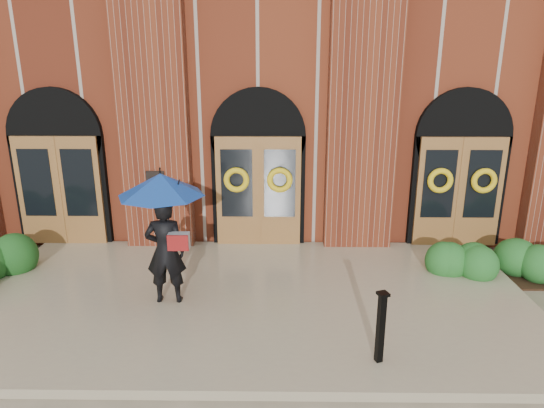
{
  "coord_description": "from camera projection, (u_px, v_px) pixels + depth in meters",
  "views": [
    {
      "loc": [
        0.44,
        -7.8,
        4.33
      ],
      "look_at": [
        0.33,
        1.0,
        1.63
      ],
      "focal_mm": 32.0,
      "sensor_mm": 36.0,
      "label": 1
    }
  ],
  "objects": [
    {
      "name": "ground",
      "position": [
        253.0,
        307.0,
        8.74
      ],
      "size": [
        90.0,
        90.0,
        0.0
      ],
      "primitive_type": "plane",
      "color": "gray",
      "rests_on": "ground"
    },
    {
      "name": "landing",
      "position": [
        253.0,
        299.0,
        8.86
      ],
      "size": [
        10.0,
        5.3,
        0.15
      ],
      "primitive_type": "cube",
      "color": "tan",
      "rests_on": "ground"
    },
    {
      "name": "church_building",
      "position": [
        265.0,
        82.0,
        16.11
      ],
      "size": [
        16.2,
        12.53,
        7.0
      ],
      "color": "maroon",
      "rests_on": "ground"
    },
    {
      "name": "man_with_umbrella",
      "position": [
        163.0,
        214.0,
        8.18
      ],
      "size": [
        1.53,
        1.53,
        2.33
      ],
      "rotation": [
        0.0,
        0.0,
        3.19
      ],
      "color": "black",
      "rests_on": "landing"
    },
    {
      "name": "metal_post",
      "position": [
        381.0,
        326.0,
        6.77
      ],
      "size": [
        0.19,
        0.19,
        1.08
      ],
      "rotation": [
        0.0,
        0.0,
        0.34
      ],
      "color": "black",
      "rests_on": "landing"
    },
    {
      "name": "hedge_wall_right",
      "position": [
        512.0,
        260.0,
        9.84
      ],
      "size": [
        2.81,
        1.13,
        0.72
      ],
      "primitive_type": "ellipsoid",
      "color": "#205B21",
      "rests_on": "ground"
    }
  ]
}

